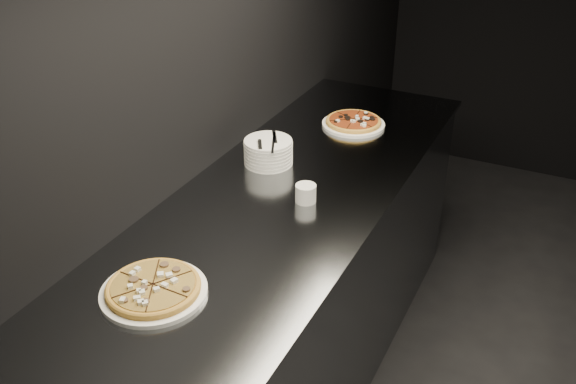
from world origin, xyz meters
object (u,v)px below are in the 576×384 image
at_px(cutlery, 268,141).
at_px(ramekin, 306,193).
at_px(counter, 284,294).
at_px(plate_stack, 268,152).
at_px(pizza_tomato, 353,122).
at_px(pizza_mushroom, 154,289).

xyz_separation_m(cutlery, ramekin, (0.25, -0.19, -0.07)).
xyz_separation_m(counter, cutlery, (-0.16, 0.19, 0.56)).
relative_size(counter, cutlery, 12.25).
bearing_deg(cutlery, counter, -80.20).
relative_size(plate_stack, ramekin, 2.55).
bearing_deg(cutlery, pizza_tomato, 41.55).
height_order(cutlery, ramekin, cutlery).
bearing_deg(cutlery, plate_stack, 86.83).
relative_size(pizza_mushroom, pizza_tomato, 0.93).
distance_m(pizza_mushroom, cutlery, 0.87).
height_order(pizza_mushroom, cutlery, cutlery).
bearing_deg(plate_stack, pizza_mushroom, -84.04).
xyz_separation_m(pizza_tomato, cutlery, (-0.16, -0.51, 0.09)).
bearing_deg(plate_stack, cutlery, -62.38).
height_order(pizza_mushroom, ramekin, ramekin).
bearing_deg(counter, ramekin, -2.92).
xyz_separation_m(pizza_mushroom, pizza_tomato, (0.08, 1.38, -0.00)).
relative_size(counter, pizza_tomato, 7.37).
bearing_deg(pizza_tomato, ramekin, -82.70).
height_order(counter, pizza_tomato, pizza_tomato).
xyz_separation_m(counter, plate_stack, (-0.17, 0.20, 0.51)).
xyz_separation_m(counter, pizza_tomato, (0.00, 0.70, 0.48)).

